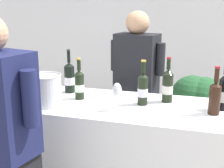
# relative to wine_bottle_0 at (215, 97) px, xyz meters

# --- Properties ---
(wall_back) EXTENTS (8.00, 0.10, 2.80)m
(wall_back) POSITION_rel_wine_bottle_0_xyz_m (-0.62, 2.62, 0.26)
(wall_back) COLOR white
(wall_back) RESTS_ON ground_plane
(counter) EXTENTS (2.29, 0.69, 1.02)m
(counter) POSITION_rel_wine_bottle_0_xyz_m (-0.62, 0.02, -0.63)
(counter) COLOR white
(counter) RESTS_ON ground_plane
(wine_bottle_0) EXTENTS (0.08, 0.08, 0.33)m
(wine_bottle_0) POSITION_rel_wine_bottle_0_xyz_m (0.00, 0.00, 0.00)
(wine_bottle_0) COLOR black
(wine_bottle_0) RESTS_ON counter
(wine_bottle_1) EXTENTS (0.09, 0.09, 0.36)m
(wine_bottle_1) POSITION_rel_wine_bottle_0_xyz_m (-1.14, 0.21, 0.00)
(wine_bottle_1) COLOR black
(wine_bottle_1) RESTS_ON counter
(wine_bottle_2) EXTENTS (0.08, 0.08, 0.33)m
(wine_bottle_2) POSITION_rel_wine_bottle_0_xyz_m (-0.50, 0.06, 0.00)
(wine_bottle_2) COLOR black
(wine_bottle_2) RESTS_ON counter
(wine_bottle_3) EXTENTS (0.07, 0.07, 0.32)m
(wine_bottle_3) POSITION_rel_wine_bottle_0_xyz_m (-0.99, 0.06, -0.01)
(wine_bottle_3) COLOR black
(wine_bottle_3) RESTS_ON counter
(wine_bottle_4) EXTENTS (0.08, 0.08, 0.34)m
(wine_bottle_4) POSITION_rel_wine_bottle_0_xyz_m (0.06, 0.11, 0.00)
(wine_bottle_4) COLOR black
(wine_bottle_4) RESTS_ON counter
(wine_bottle_5) EXTENTS (0.08, 0.08, 0.34)m
(wine_bottle_5) POSITION_rel_wine_bottle_0_xyz_m (-0.33, 0.18, 0.00)
(wine_bottle_5) COLOR black
(wine_bottle_5) RESTS_ON counter
(wine_glass) EXTENTS (0.07, 0.07, 0.20)m
(wine_glass) POSITION_rel_wine_bottle_0_xyz_m (-0.64, -0.11, 0.01)
(wine_glass) COLOR silver
(wine_glass) RESTS_ON counter
(ice_bucket) EXTENTS (0.23, 0.23, 0.23)m
(ice_bucket) POSITION_rel_wine_bottle_0_xyz_m (-1.17, -0.15, -0.01)
(ice_bucket) COLOR silver
(ice_bucket) RESTS_ON counter
(person_server) EXTENTS (0.54, 0.32, 1.67)m
(person_server) POSITION_rel_wine_bottle_0_xyz_m (-0.69, 0.76, -0.32)
(person_server) COLOR black
(person_server) RESTS_ON ground_plane
(potted_shrub) EXTENTS (0.59, 0.52, 1.00)m
(potted_shrub) POSITION_rel_wine_bottle_0_xyz_m (-0.13, 1.19, -0.45)
(potted_shrub) COLOR brown
(potted_shrub) RESTS_ON ground_plane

